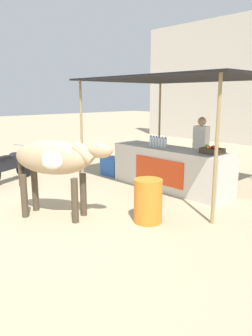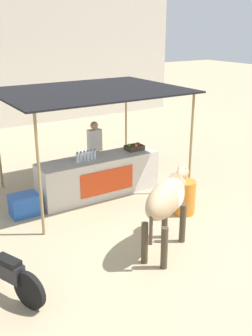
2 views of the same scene
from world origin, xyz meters
name	(u,v)px [view 1 (image 1 of 2)]	position (x,y,z in m)	size (l,w,h in m)	color
ground_plane	(95,210)	(0.00, 0.00, 0.00)	(60.00, 60.00, 0.00)	tan
stall_counter	(170,169)	(0.00, 2.20, 0.48)	(3.00, 0.82, 0.96)	beige
stall_awning	(181,82)	(0.00, 2.50, 2.43)	(4.20, 3.20, 2.53)	black
water_bottle_row	(158,142)	(-0.35, 2.15, 1.07)	(0.52, 0.07, 0.25)	silver
fruit_crate	(212,150)	(1.07, 2.25, 1.03)	(0.44, 0.32, 0.18)	#3F3326
vendor_behind_counter	(201,151)	(0.30, 2.95, 0.85)	(0.34, 0.22, 1.65)	#383842
cooler_box	(113,166)	(-1.93, 2.10, 0.24)	(0.60, 0.44, 0.48)	blue
water_barrel	(148,201)	(1.09, 0.30, 0.38)	(0.49, 0.49, 0.76)	orange
cow	(55,160)	(-0.19, -0.70, 1.03)	(1.74, 1.26, 1.44)	tan
motorcycle_parked	(9,166)	(-3.10, -0.32, 0.43)	(0.87, 1.68, 0.90)	black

